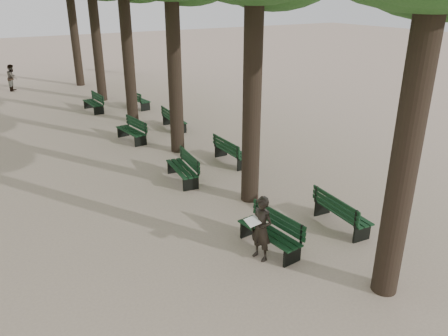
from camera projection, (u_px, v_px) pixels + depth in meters
ground at (269, 263)px, 10.03m from camera, size 120.00×120.00×0.00m
bench_left_0 at (269, 239)px, 10.50m from camera, size 0.74×1.85×0.92m
bench_left_1 at (182, 173)px, 14.29m from camera, size 0.77×1.85×0.92m
bench_left_2 at (131, 135)px, 18.10m from camera, size 0.79×1.86×0.92m
bench_left_3 at (94, 106)px, 22.61m from camera, size 0.68×1.83×0.92m
bench_right_0 at (341, 218)px, 11.49m from camera, size 0.72×1.84×0.92m
bench_right_1 at (232, 156)px, 15.81m from camera, size 0.58×1.80×0.92m
bench_right_2 at (174, 123)px, 19.71m from camera, size 0.69×1.83×0.92m
bench_right_3 at (139, 103)px, 23.29m from camera, size 0.76×1.85×0.92m
man_with_map at (261, 229)px, 9.94m from camera, size 0.66×0.69×1.57m
pedestrian_b at (129, 62)px, 32.59m from camera, size 1.18×0.92×1.81m
pedestrian_a at (12, 78)px, 27.12m from camera, size 0.60×0.85×1.62m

